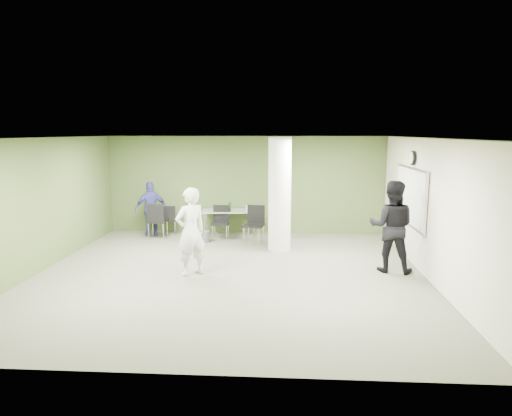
# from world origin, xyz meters

# --- Properties ---
(floor) EXTENTS (8.00, 8.00, 0.00)m
(floor) POSITION_xyz_m (0.00, 0.00, 0.00)
(floor) COLOR #4D4E3D
(floor) RESTS_ON ground
(ceiling) EXTENTS (8.00, 8.00, 0.00)m
(ceiling) POSITION_xyz_m (0.00, 0.00, 2.80)
(ceiling) COLOR white
(ceiling) RESTS_ON wall_back
(wall_back) EXTENTS (8.00, 2.80, 0.02)m
(wall_back) POSITION_xyz_m (0.00, 4.00, 1.40)
(wall_back) COLOR #495E2C
(wall_back) RESTS_ON floor
(wall_left) EXTENTS (0.02, 8.00, 2.80)m
(wall_left) POSITION_xyz_m (-4.00, 0.00, 1.40)
(wall_left) COLOR #495E2C
(wall_left) RESTS_ON floor
(wall_right_cream) EXTENTS (0.02, 8.00, 2.80)m
(wall_right_cream) POSITION_xyz_m (4.00, 0.00, 1.40)
(wall_right_cream) COLOR beige
(wall_right_cream) RESTS_ON floor
(column) EXTENTS (0.56, 0.56, 2.80)m
(column) POSITION_xyz_m (1.00, 2.00, 1.40)
(column) COLOR silver
(column) RESTS_ON floor
(whiteboard) EXTENTS (0.05, 2.30, 1.30)m
(whiteboard) POSITION_xyz_m (3.92, 1.20, 1.50)
(whiteboard) COLOR silver
(whiteboard) RESTS_ON wall_right_cream
(wall_clock) EXTENTS (0.06, 0.32, 0.32)m
(wall_clock) POSITION_xyz_m (3.92, 1.20, 2.35)
(wall_clock) COLOR black
(wall_clock) RESTS_ON wall_right_cream
(folding_table) EXTENTS (1.59, 0.81, 0.98)m
(folding_table) POSITION_xyz_m (-0.42, 3.54, 0.68)
(folding_table) COLOR gray
(folding_table) RESTS_ON floor
(wastebasket) EXTENTS (0.26, 0.26, 0.30)m
(wastebasket) POSITION_xyz_m (-0.99, 2.73, 0.15)
(wastebasket) COLOR #4C4C4C
(wastebasket) RESTS_ON floor
(chair_back_left) EXTENTS (0.50, 0.50, 1.00)m
(chair_back_left) POSITION_xyz_m (-2.37, 3.01, 0.58)
(chair_back_left) COLOR black
(chair_back_left) RESTS_ON floor
(chair_back_right) EXTENTS (0.48, 0.48, 0.85)m
(chair_back_right) POSITION_xyz_m (-2.19, 3.57, 0.49)
(chair_back_right) COLOR black
(chair_back_right) RESTS_ON floor
(chair_table_left) EXTENTS (0.46, 0.46, 0.92)m
(chair_table_left) POSITION_xyz_m (-0.62, 3.13, 0.54)
(chair_table_left) COLOR black
(chair_table_left) RESTS_ON floor
(chair_table_right) EXTENTS (0.60, 0.60, 1.00)m
(chair_table_right) POSITION_xyz_m (0.34, 2.74, 0.58)
(chair_table_right) COLOR black
(chair_table_right) RESTS_ON floor
(woman_white) EXTENTS (0.79, 0.76, 1.81)m
(woman_white) POSITION_xyz_m (-0.79, -0.09, 0.91)
(woman_white) COLOR silver
(woman_white) RESTS_ON floor
(man_black) EXTENTS (1.09, 0.94, 1.93)m
(man_black) POSITION_xyz_m (3.36, 0.41, 0.97)
(man_black) COLOR black
(man_black) RESTS_ON floor
(man_blue) EXTENTS (0.98, 0.72, 1.54)m
(man_blue) POSITION_xyz_m (-2.63, 3.40, 0.77)
(man_blue) COLOR #383A8B
(man_blue) RESTS_ON floor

